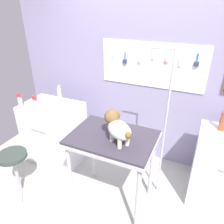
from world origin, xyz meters
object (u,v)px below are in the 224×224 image
Objects in this scene: dog at (117,127)px; stool at (13,161)px; grooming_table at (112,144)px; counter_left at (55,132)px; soda_bottle at (224,120)px; grooming_arm at (163,136)px; pump_bottle_white at (20,101)px.

stool is (-1.18, -0.32, -0.59)m from dog.
grooming_table is 1.02× the size of counter_left.
grooming_table is 1.55× the size of stool.
stool is 2.29× the size of soda_bottle.
grooming_arm reaches higher than pump_bottle_white.
counter_left is 0.75m from stool.
grooming_arm is 3.02× the size of stool.
dog is (-0.39, -0.40, 0.24)m from grooming_arm.
grooming_table reaches higher than stool.
counter_left is (-1.18, 0.43, -0.63)m from dog.
dog is at bearing 15.14° from stool.
counter_left is at bearing 89.43° from stool.
stool is 2.95× the size of pump_bottle_white.
counter_left is 1.52× the size of stool.
stool is at bearing -90.57° from counter_left.
counter_left is 3.48× the size of soda_bottle.
grooming_arm is 1.61m from counter_left.
dog reaches higher than grooming_table.
soda_bottle is at bearing 6.17° from counter_left.
soda_bottle reaches higher than grooming_table.
grooming_table is 3.56× the size of soda_bottle.
pump_bottle_white is at bearing 171.76° from dog.
soda_bottle is (2.44, 0.45, 0.05)m from pump_bottle_white.
grooming_arm is 4.59× the size of dog.
stool is (-0.01, -0.75, 0.03)m from counter_left.
stool is at bearing -155.40° from grooming_arm.
grooming_table is at bearing -6.51° from pump_bottle_white.
grooming_arm reaches higher than counter_left.
grooming_arm is 2.00× the size of counter_left.
dog is 1.94× the size of pump_bottle_white.
counter_left is at bearing -173.83° from soda_bottle.
stool is at bearing -161.33° from grooming_table.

